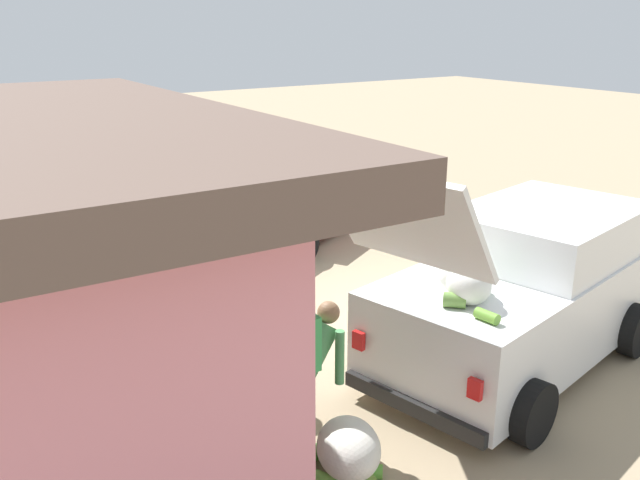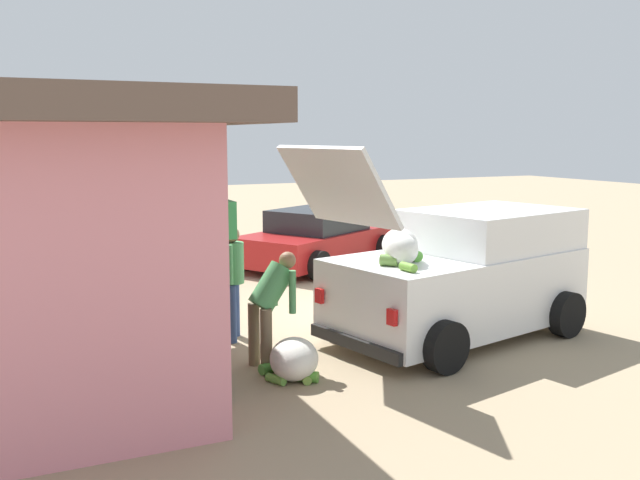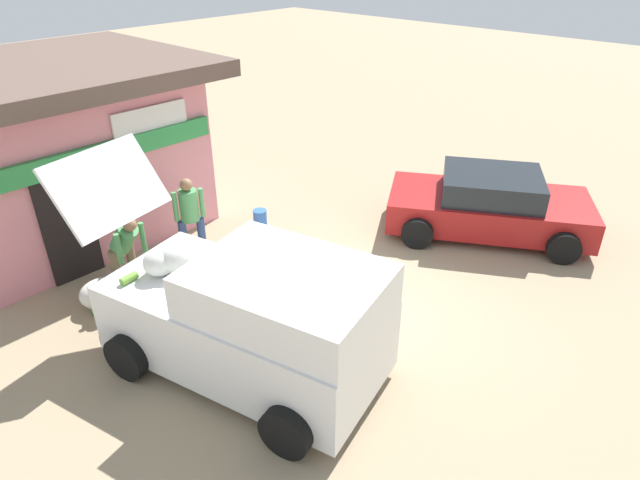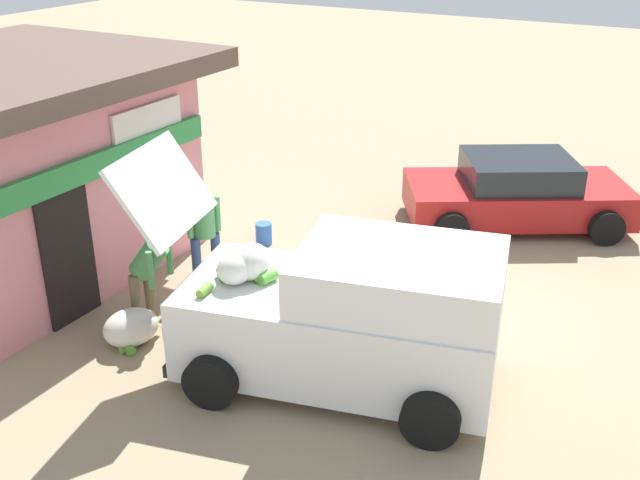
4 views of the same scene
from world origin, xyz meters
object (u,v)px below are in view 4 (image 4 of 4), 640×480
(storefront_bar, at_px, (9,165))
(unloaded_banana_pile, at_px, (131,328))
(parked_sedan, at_px, (516,193))
(customer_bending, at_px, (149,269))
(vendor_standing, at_px, (204,228))
(paint_bucket, at_px, (264,234))
(delivery_van, at_px, (349,315))

(storefront_bar, relative_size, unloaded_banana_pile, 5.99)
(parked_sedan, height_order, customer_bending, customer_bending)
(storefront_bar, xyz_separation_m, customer_bending, (-0.45, -3.10, -0.88))
(vendor_standing, bearing_deg, paint_bucket, 1.40)
(unloaded_banana_pile, height_order, paint_bucket, unloaded_banana_pile)
(parked_sedan, distance_m, unloaded_banana_pile, 7.53)
(customer_bending, bearing_deg, parked_sedan, -29.94)
(storefront_bar, relative_size, paint_bucket, 14.76)
(vendor_standing, bearing_deg, unloaded_banana_pile, -176.03)
(customer_bending, bearing_deg, unloaded_banana_pile, -171.73)
(vendor_standing, distance_m, customer_bending, 1.37)
(delivery_van, xyz_separation_m, parked_sedan, (6.03, -0.47, -0.32))
(storefront_bar, relative_size, customer_bending, 3.88)
(storefront_bar, xyz_separation_m, delivery_van, (-0.36, -6.16, -0.83))
(delivery_van, relative_size, paint_bucket, 12.36)
(storefront_bar, height_order, parked_sedan, storefront_bar)
(parked_sedan, height_order, unloaded_banana_pile, parked_sedan)
(delivery_van, bearing_deg, paint_bucket, 46.53)
(parked_sedan, relative_size, paint_bucket, 11.33)
(vendor_standing, distance_m, paint_bucket, 1.89)
(parked_sedan, bearing_deg, storefront_bar, 130.59)
(customer_bending, xyz_separation_m, paint_bucket, (3.09, 0.09, -0.68))
(delivery_van, distance_m, customer_bending, 3.07)
(parked_sedan, bearing_deg, customer_bending, 150.06)
(delivery_van, xyz_separation_m, paint_bucket, (2.99, 3.16, -0.74))
(delivery_van, height_order, unloaded_banana_pile, delivery_van)
(vendor_standing, bearing_deg, customer_bending, -177.80)
(customer_bending, relative_size, unloaded_banana_pile, 1.54)
(vendor_standing, height_order, unloaded_banana_pile, vendor_standing)
(delivery_van, relative_size, customer_bending, 3.25)
(unloaded_banana_pile, bearing_deg, parked_sedan, -27.29)
(delivery_van, xyz_separation_m, vendor_standing, (1.27, 3.12, 0.03))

